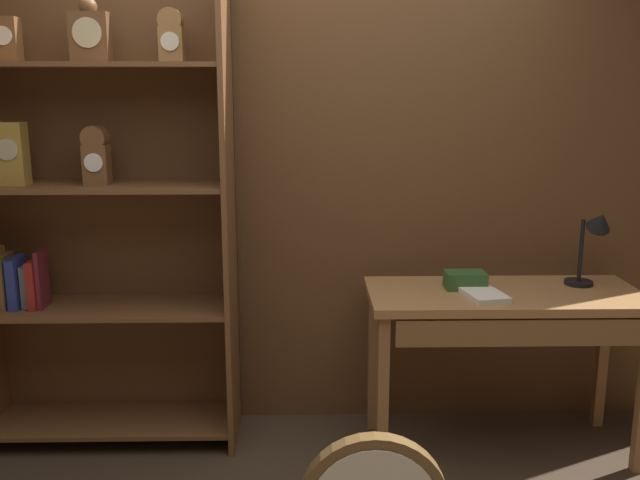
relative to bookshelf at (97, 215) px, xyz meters
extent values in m
cube|color=brown|center=(0.99, 0.21, 0.16)|extent=(4.80, 0.05, 2.60)
cube|color=brown|center=(0.63, -0.05, 0.01)|extent=(0.03, 0.40, 2.29)
cube|color=brown|center=(0.03, 0.15, 0.01)|extent=(1.23, 0.01, 2.29)
cube|color=brown|center=(0.03, -0.05, -1.04)|extent=(1.18, 0.38, 0.02)
cube|color=brown|center=(0.03, -0.05, -0.45)|extent=(1.18, 0.38, 0.02)
cube|color=brown|center=(0.03, -0.05, 0.14)|extent=(1.18, 0.38, 0.02)
cube|color=brown|center=(0.03, -0.05, 0.69)|extent=(1.18, 0.38, 0.02)
cube|color=brown|center=(-0.33, -0.04, 0.80)|extent=(0.11, 0.08, 0.20)
cylinder|color=silver|center=(-0.33, -0.08, 0.82)|extent=(0.08, 0.01, 0.08)
cube|color=#B28C38|center=(-0.35, -0.06, 0.30)|extent=(0.13, 0.09, 0.29)
cylinder|color=#C6B78C|center=(-0.35, -0.12, 0.32)|extent=(0.10, 0.01, 0.10)
cube|color=brown|center=(0.04, -0.05, 0.81)|extent=(0.17, 0.08, 0.22)
sphere|color=brown|center=(0.04, -0.05, 0.94)|extent=(0.08, 0.08, 0.08)
cylinder|color=#C6B78C|center=(0.04, -0.09, 0.83)|extent=(0.13, 0.01, 0.13)
cube|color=brown|center=(0.03, -0.06, 0.25)|extent=(0.11, 0.10, 0.19)
cylinder|color=brown|center=(0.03, -0.06, 0.37)|extent=(0.11, 0.10, 0.11)
cylinder|color=white|center=(0.03, -0.12, 0.26)|extent=(0.08, 0.01, 0.08)
cube|color=olive|center=(0.40, -0.03, 0.78)|extent=(0.11, 0.08, 0.16)
cylinder|color=olive|center=(0.40, -0.03, 0.89)|extent=(0.11, 0.08, 0.11)
cylinder|color=silver|center=(0.40, -0.07, 0.80)|extent=(0.08, 0.01, 0.08)
cube|color=brown|center=(-0.44, -0.06, -0.31)|extent=(0.03, 0.16, 0.26)
cube|color=navy|center=(-0.39, -0.05, -0.32)|extent=(0.04, 0.17, 0.25)
cube|color=slate|center=(-0.34, -0.03, -0.34)|extent=(0.03, 0.14, 0.21)
cube|color=maroon|center=(-0.30, -0.06, -0.32)|extent=(0.04, 0.15, 0.24)
cube|color=maroon|center=(-0.27, -0.05, -0.30)|extent=(0.02, 0.13, 0.28)
cube|color=#9E6B3D|center=(1.93, -0.18, -0.36)|extent=(1.28, 0.55, 0.04)
cube|color=olive|center=(1.34, -0.41, -0.76)|extent=(0.05, 0.05, 0.76)
cube|color=olive|center=(1.34, 0.05, -0.76)|extent=(0.05, 0.05, 0.76)
cube|color=olive|center=(2.52, 0.05, -0.76)|extent=(0.05, 0.05, 0.76)
cube|color=brown|center=(1.93, -0.44, -0.45)|extent=(1.09, 0.03, 0.12)
cylinder|color=black|center=(2.31, -0.07, -0.33)|extent=(0.13, 0.13, 0.02)
cylinder|color=black|center=(2.31, -0.07, -0.17)|extent=(0.02, 0.02, 0.30)
cone|color=black|center=(2.37, -0.12, -0.01)|extent=(0.11, 0.14, 0.14)
cube|color=#2D5123|center=(1.75, -0.13, -0.30)|extent=(0.19, 0.13, 0.08)
cube|color=silver|center=(1.80, -0.28, -0.32)|extent=(0.20, 0.25, 0.02)
camera|label=1|loc=(1.00, -3.28, 0.59)|focal=39.04mm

